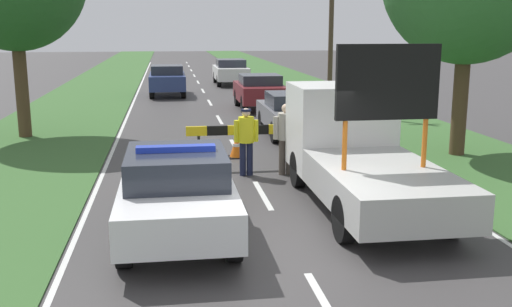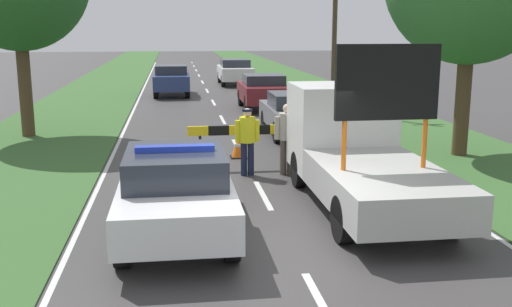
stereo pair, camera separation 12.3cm
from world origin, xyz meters
name	(u,v)px [view 2 (the right image)]	position (x,y,z in m)	size (l,w,h in m)	color
ground_plane	(291,247)	(0.00, 0.00, 0.00)	(160.00, 160.00, 0.00)	#3D3A3A
lane_markings	(213,103)	(0.00, 19.44, 0.00)	(7.40, 67.44, 0.01)	silver
grass_verge_left	(85,103)	(-6.11, 20.00, 0.01)	(4.72, 120.00, 0.03)	#38602D
grass_verge_right	(334,99)	(6.11, 20.00, 0.01)	(4.72, 120.00, 0.03)	#38602D
police_car	(176,190)	(-1.87, 0.93, 0.80)	(1.92, 4.57, 1.62)	white
work_truck	(357,149)	(1.87, 2.52, 1.11)	(2.15, 5.75, 3.31)	white
road_barrier	(250,132)	(0.04, 5.81, 0.93)	(3.19, 0.08, 1.11)	black
police_officer	(247,136)	(-0.12, 4.97, 0.99)	(0.60, 0.38, 1.67)	#191E38
pedestrian_civilian	(287,133)	(0.86, 4.93, 1.04)	(0.63, 0.40, 1.77)	brown
traffic_cone_near_police	(238,147)	(-0.12, 7.05, 0.31)	(0.46, 0.46, 0.63)	black
traffic_cone_centre_front	(129,181)	(-2.91, 3.79, 0.26)	(0.38, 0.38, 0.53)	black
traffic_cone_near_truck	(184,155)	(-1.66, 6.44, 0.24)	(0.35, 0.35, 0.49)	black
queued_car_suv_grey	(294,113)	(2.12, 10.25, 0.75)	(1.81, 4.10, 1.44)	slate
queued_car_wagon_maroon	(263,91)	(2.05, 16.93, 0.81)	(1.94, 3.90, 1.53)	maroon
queued_car_hatch_blue	(171,79)	(-1.99, 22.75, 0.85)	(1.84, 4.08, 1.60)	navy
queued_car_van_white	(235,71)	(1.95, 28.33, 0.84)	(1.95, 4.43, 1.59)	silver
utility_pole	(335,24)	(4.73, 15.09, 3.68)	(1.20, 0.20, 7.12)	#473828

